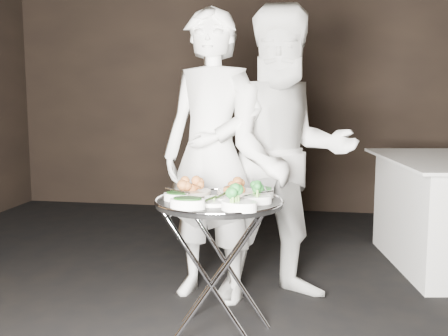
% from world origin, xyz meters
% --- Properties ---
extents(wall_back, '(6.00, 0.05, 3.00)m').
position_xyz_m(wall_back, '(0.00, 3.52, 1.50)').
color(wall_back, black).
rests_on(wall_back, floor).
extents(tray_stand, '(0.53, 0.45, 0.78)m').
position_xyz_m(tray_stand, '(0.05, 0.02, 0.44)').
color(tray_stand, silver).
rests_on(tray_stand, floor).
extents(serving_tray, '(0.70, 0.70, 0.04)m').
position_xyz_m(serving_tray, '(0.05, 0.02, 0.79)').
color(serving_tray, black).
rests_on(serving_tray, tray_stand).
extents(potato_plate_a, '(0.23, 0.23, 0.08)m').
position_xyz_m(potato_plate_a, '(-0.14, 0.18, 0.83)').
color(potato_plate_a, beige).
rests_on(potato_plate_a, serving_tray).
extents(potato_plate_b, '(0.22, 0.22, 0.08)m').
position_xyz_m(potato_plate_b, '(0.11, 0.23, 0.83)').
color(potato_plate_b, beige).
rests_on(potato_plate_b, serving_tray).
extents(greens_bowl, '(0.13, 0.13, 0.07)m').
position_xyz_m(greens_bowl, '(0.27, 0.14, 0.83)').
color(greens_bowl, white).
rests_on(greens_bowl, serving_tray).
extents(asparagus_plate_a, '(0.19, 0.12, 0.04)m').
position_xyz_m(asparagus_plate_a, '(0.06, 0.01, 0.81)').
color(asparagus_plate_a, white).
rests_on(asparagus_plate_a, serving_tray).
extents(asparagus_plate_b, '(0.21, 0.15, 0.04)m').
position_xyz_m(asparagus_plate_b, '(0.01, -0.12, 0.81)').
color(asparagus_plate_b, white).
rests_on(asparagus_plate_b, serving_tray).
extents(spinach_bowl_a, '(0.18, 0.14, 0.06)m').
position_xyz_m(spinach_bowl_a, '(-0.17, -0.04, 0.82)').
color(spinach_bowl_a, white).
rests_on(spinach_bowl_a, serving_tray).
extents(spinach_bowl_b, '(0.18, 0.12, 0.07)m').
position_xyz_m(spinach_bowl_b, '(-0.06, -0.21, 0.83)').
color(spinach_bowl_b, white).
rests_on(spinach_bowl_b, serving_tray).
extents(broccoli_bowl_a, '(0.19, 0.16, 0.07)m').
position_xyz_m(broccoli_bowl_a, '(0.26, -0.03, 0.82)').
color(broccoli_bowl_a, white).
rests_on(broccoli_bowl_a, serving_tray).
extents(broccoli_bowl_b, '(0.21, 0.18, 0.08)m').
position_xyz_m(broccoli_bowl_b, '(0.20, -0.22, 0.83)').
color(broccoli_bowl_b, white).
rests_on(broccoli_bowl_b, serving_tray).
extents(serving_utensils, '(0.59, 0.44, 0.01)m').
position_xyz_m(serving_utensils, '(0.07, 0.09, 0.85)').
color(serving_utensils, silver).
rests_on(serving_utensils, serving_tray).
extents(waiter_left, '(0.79, 0.62, 1.91)m').
position_xyz_m(waiter_left, '(-0.12, 0.68, 0.96)').
color(waiter_left, silver).
rests_on(waiter_left, floor).
extents(waiter_right, '(1.13, 1.00, 1.93)m').
position_xyz_m(waiter_right, '(0.37, 0.72, 0.96)').
color(waiter_right, silver).
rests_on(waiter_right, floor).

